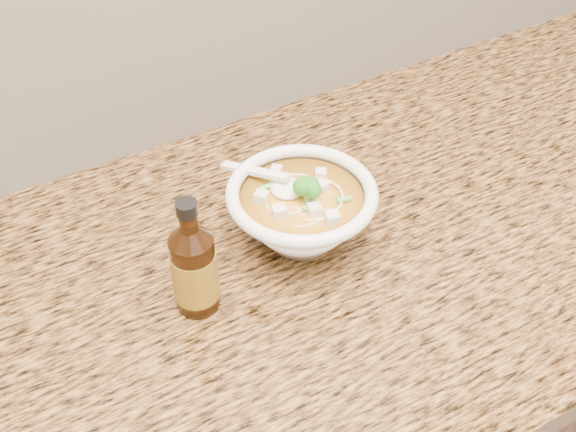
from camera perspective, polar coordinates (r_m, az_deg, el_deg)
counter_slab at (r=0.92m, az=-3.26°, el=-5.58°), size 4.00×0.68×0.04m
soup_bowl at (r=0.92m, az=1.08°, el=0.21°), size 0.19×0.21×0.11m
hot_sauce_bottle at (r=0.84m, az=-7.42°, el=-4.15°), size 0.07×0.07×0.16m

